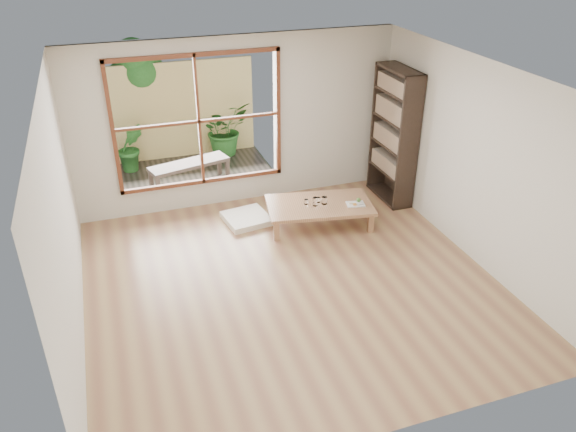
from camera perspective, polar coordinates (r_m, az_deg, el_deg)
The scene contains 15 objects.
ground at distance 7.16m, azimuth 0.25°, elevation -6.67°, with size 5.00×5.00×0.00m, color #A88454.
low_table at distance 8.30m, azimuth 3.21°, elevation 1.01°, with size 1.66×1.12×0.34m.
floor_cushion at distance 8.50m, azimuth -4.23°, elevation -0.25°, with size 0.63×0.63×0.09m, color white.
bookshelf at distance 8.96m, azimuth 10.72°, elevation 7.99°, with size 0.34×0.95×2.11m, color #2F201A.
glass_tall at distance 8.20m, azimuth 2.77°, elevation 1.48°, with size 0.07×0.07×0.13m, color silver.
glass_mid at distance 8.26m, azimuth 3.71°, elevation 1.59°, with size 0.08×0.08×0.11m, color silver.
glass_short at distance 8.31m, azimuth 3.08°, elevation 1.66°, with size 0.06×0.06×0.08m, color silver.
glass_small at distance 8.25m, azimuth 1.85°, elevation 1.45°, with size 0.06×0.06×0.08m, color silver.
food_tray at distance 8.31m, azimuth 6.92°, elevation 1.31°, with size 0.29×0.24×0.08m.
deck at distance 10.07m, azimuth -9.68°, elevation 3.92°, with size 2.80×2.00×0.05m, color #332C25.
garden_bench at distance 9.55m, azimuth -10.00°, elevation 5.04°, with size 1.39×0.72×0.42m.
bamboo_fence at distance 10.67m, azimuth -11.05°, elevation 10.43°, with size 2.80×0.06×1.80m, color #DCBF71.
shrub_right at distance 10.76m, azimuth -6.48°, elevation 8.82°, with size 0.90×0.78×1.00m, color #235720.
shrub_left at distance 10.35m, azimuth -15.67°, elevation 6.74°, with size 0.48×0.39×0.88m, color #235720.
garden_tree at distance 10.70m, azimuth -15.36°, elevation 14.07°, with size 1.04×0.85×2.22m.
Camera 1 is at (-1.92, -5.52, 4.14)m, focal length 35.00 mm.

